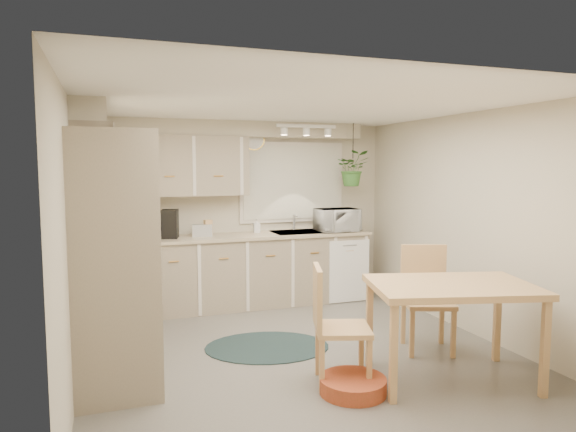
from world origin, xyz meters
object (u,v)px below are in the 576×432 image
Objects in this scene: chair_left at (343,326)px; chair_back at (428,300)px; microwave at (337,218)px; pet_bed at (353,385)px; dining_table at (451,332)px; braided_rug at (267,347)px.

chair_back is at bearing 128.57° from chair_left.
pet_bed is at bearing -113.63° from microwave.
dining_table is 1.07× the size of braided_rug.
dining_table is 2.86m from microwave.
microwave is (0.21, 2.76, 0.71)m from dining_table.
dining_table is 1.82m from braided_rug.
pet_bed is (-0.90, 0.04, -0.36)m from dining_table.
chair_back reaches higher than dining_table.
chair_back is 1.85× the size of microwave.
chair_left reaches higher than pet_bed.
pet_bed is at bearing 177.23° from dining_table.
chair_back is 1.37m from pet_bed.
chair_back reaches higher than braided_rug.
chair_left is 0.80× the size of braided_rug.
pet_bed is 0.98× the size of microwave.
chair_left is (-0.90, 0.24, 0.08)m from dining_table.
chair_back is at bearing 70.65° from dining_table.
chair_left is at bearing -71.53° from braided_rug.
chair_left is 0.97× the size of chair_back.
dining_table is 0.71m from chair_back.
braided_rug is at bearing -2.13° from chair_back.
chair_back is at bearing 28.91° from pet_bed.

